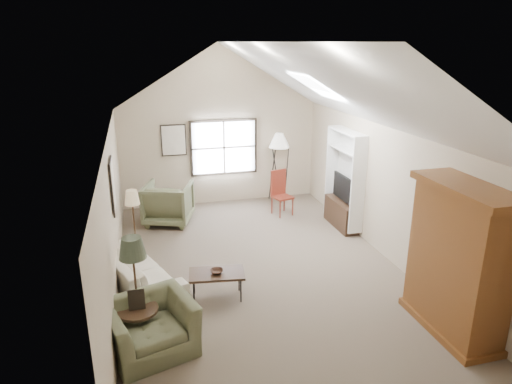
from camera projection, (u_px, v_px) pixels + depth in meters
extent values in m
cube|color=brown|center=(262.00, 271.00, 8.37)|extent=(5.00, 8.00, 0.01)
cube|color=tan|center=(220.00, 155.00, 11.65)|extent=(5.00, 0.01, 2.50)
cube|color=tan|center=(375.00, 348.00, 4.30)|extent=(5.00, 0.01, 2.50)
cube|color=tan|center=(113.00, 221.00, 7.37)|extent=(0.01, 8.00, 2.50)
cube|color=tan|center=(390.00, 195.00, 8.59)|extent=(0.01, 8.00, 2.50)
cube|color=black|center=(224.00, 147.00, 11.57)|extent=(1.72, 0.08, 1.42)
cube|color=black|center=(113.00, 186.00, 7.49)|extent=(0.68, 0.04, 0.88)
cube|color=black|center=(174.00, 140.00, 11.20)|extent=(0.62, 0.04, 0.78)
cube|color=brown|center=(458.00, 261.00, 6.35)|extent=(0.60, 1.50, 2.20)
cube|color=white|center=(344.00, 178.00, 10.05)|extent=(0.32, 1.30, 2.10)
cube|color=#382316|center=(341.00, 214.00, 10.31)|extent=(0.34, 1.18, 0.60)
cube|color=black|center=(343.00, 188.00, 10.11)|extent=(0.05, 0.90, 0.55)
imported|color=beige|center=(137.00, 270.00, 7.72)|extent=(1.59, 2.39, 0.65)
imported|color=#5C6144|center=(150.00, 327.00, 6.11)|extent=(1.36, 1.27, 0.73)
imported|color=#586043|center=(168.00, 203.00, 10.47)|extent=(1.30, 1.32, 0.95)
cube|color=#322214|center=(217.00, 285.00, 7.43)|extent=(0.95, 0.61, 0.45)
imported|color=#382017|center=(217.00, 271.00, 7.35)|extent=(0.24, 0.24, 0.05)
cylinder|color=#362216|center=(139.00, 326.00, 6.27)|extent=(0.72, 0.72, 0.56)
cube|color=maroon|center=(282.00, 193.00, 10.94)|extent=(0.52, 0.52, 1.09)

